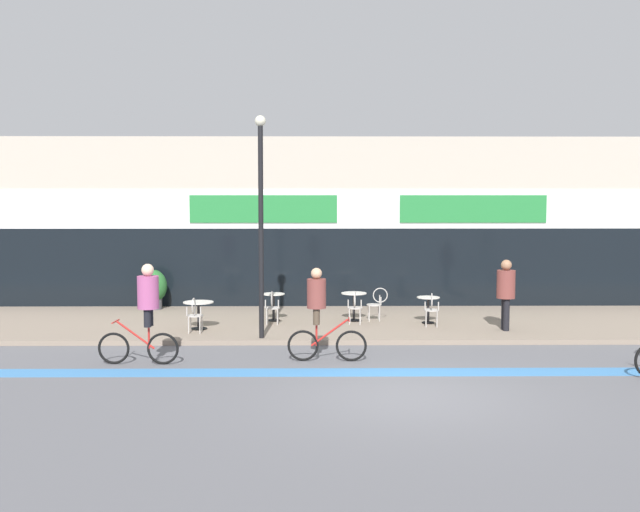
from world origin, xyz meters
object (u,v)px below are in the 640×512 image
object	(u,v)px
bistro_table_0	(198,309)
pedestrian_near_end	(506,288)
cafe_chair_0_near	(195,313)
cyclist_0	(146,306)
bistro_table_1	(273,302)
cafe_chair_1_near	(272,305)
cyclist_1	(319,308)
cafe_chair_3_near	(432,307)
planter_pot	(153,288)
bistro_table_3	(428,305)
lamp_post	(261,211)
cafe_chair_2_side	(377,302)
bistro_table_2	(354,301)
cafe_chair_2_near	(355,305)

from	to	relation	value
bistro_table_0	pedestrian_near_end	xyz separation A→B (m)	(7.81, -0.24, 0.56)
cafe_chair_0_near	cyclist_0	xyz separation A→B (m)	(-0.56, -2.87, 0.60)
bistro_table_1	bistro_table_0	bearing A→B (deg)	-146.03
cafe_chair_1_near	cyclist_1	bearing A→B (deg)	-161.06
cafe_chair_3_near	pedestrian_near_end	bearing A→B (deg)	-97.18
bistro_table_1	planter_pot	distance (m)	4.29
bistro_table_3	cyclist_0	world-z (taller)	cyclist_0
cafe_chair_1_near	cafe_chair_3_near	bearing A→B (deg)	-94.15
bistro_table_3	planter_pot	bearing A→B (deg)	162.20
cafe_chair_0_near	bistro_table_0	bearing A→B (deg)	1.82
bistro_table_0	lamp_post	world-z (taller)	lamp_post
cafe_chair_0_near	cafe_chair_2_side	world-z (taller)	same
bistro_table_1	pedestrian_near_end	xyz separation A→B (m)	(5.95, -1.49, 0.54)
bistro_table_0	cafe_chair_3_near	bearing A→B (deg)	2.08
bistro_table_2	cyclist_0	xyz separation A→B (m)	(-4.60, -4.74, 0.58)
bistro_table_2	cafe_chair_3_near	distance (m)	2.21
cafe_chair_3_near	cyclist_1	bearing A→B (deg)	146.68
lamp_post	planter_pot	bearing A→B (deg)	127.76
cafe_chair_1_near	planter_pot	bearing A→B (deg)	54.90
bistro_table_1	cyclist_0	bearing A→B (deg)	-116.95
lamp_post	cafe_chair_2_near	bearing A→B (deg)	38.18
bistro_table_0	bistro_table_1	size ratio (longest dim) A/B	1.03
bistro_table_1	pedestrian_near_end	world-z (taller)	pedestrian_near_end
bistro_table_3	cafe_chair_2_near	world-z (taller)	cafe_chair_2_near
cafe_chair_1_near	cyclist_0	bearing A→B (deg)	151.07
cafe_chair_2_side	cafe_chair_1_near	bearing A→B (deg)	11.92
cafe_chair_2_near	planter_pot	distance (m)	6.52
bistro_table_0	cyclist_0	bearing A→B (deg)	-99.08
bistro_table_1	cafe_chair_1_near	xyz separation A→B (m)	(-0.00, -0.63, -0.01)
cafe_chair_2_side	lamp_post	size ratio (longest dim) A/B	0.17
bistro_table_0	cafe_chair_3_near	size ratio (longest dim) A/B	0.86
cafe_chair_1_near	bistro_table_3	bearing A→B (deg)	-85.56
cafe_chair_0_near	lamp_post	size ratio (longest dim) A/B	0.17
bistro_table_0	planter_pot	distance (m)	3.86
bistro_table_0	planter_pot	size ratio (longest dim) A/B	0.65
planter_pot	bistro_table_0	bearing A→B (deg)	-61.03
cafe_chair_2_near	bistro_table_1	bearing A→B (deg)	80.35
cafe_chair_2_side	cafe_chair_3_near	world-z (taller)	same
cafe_chair_1_near	cafe_chair_2_near	bearing A→B (deg)	-88.76
cafe_chair_0_near	cyclist_0	bearing A→B (deg)	171.11
planter_pot	lamp_post	distance (m)	6.30
cafe_chair_1_near	cafe_chair_0_near	bearing A→B (deg)	125.37
cafe_chair_2_near	pedestrian_near_end	bearing A→B (deg)	-96.38
pedestrian_near_end	lamp_post	bearing A→B (deg)	-172.42
bistro_table_1	lamp_post	size ratio (longest dim) A/B	0.14
cafe_chair_0_near	cyclist_0	distance (m)	2.98
bistro_table_2	bistro_table_3	distance (m)	2.01
bistro_table_3	cafe_chair_3_near	xyz separation A→B (m)	(-0.01, -0.63, 0.02)
cafe_chair_0_near	lamp_post	world-z (taller)	lamp_post
bistro_table_1	cyclist_0	world-z (taller)	cyclist_0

